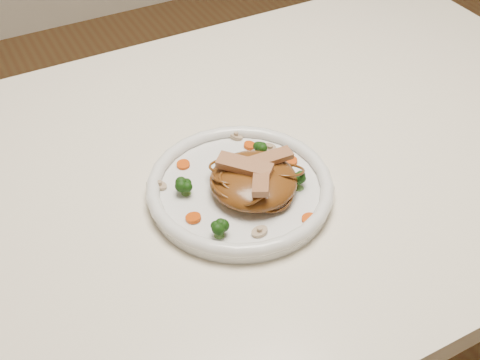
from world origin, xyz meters
name	(u,v)px	position (x,y,z in m)	size (l,w,h in m)	color
table	(271,194)	(0.00, 0.00, 0.65)	(1.20, 0.80, 0.75)	#F2E4CD
plate	(240,191)	(-0.10, -0.07, 0.76)	(0.26, 0.26, 0.02)	white
noodle_mound	(253,180)	(-0.08, -0.09, 0.78)	(0.12, 0.12, 0.04)	brown
chicken_a	(271,158)	(-0.05, -0.08, 0.81)	(0.06, 0.02, 0.01)	tan
chicken_b	(245,166)	(-0.09, -0.08, 0.81)	(0.08, 0.02, 0.01)	tan
chicken_c	(261,179)	(-0.09, -0.11, 0.81)	(0.07, 0.02, 0.01)	tan
broccoli_0	(261,148)	(-0.04, -0.03, 0.78)	(0.03, 0.03, 0.03)	#16380B
broccoli_1	(186,186)	(-0.17, -0.05, 0.78)	(0.02, 0.02, 0.03)	#16380B
broccoli_2	(219,229)	(-0.16, -0.14, 0.78)	(0.02, 0.02, 0.03)	#16380B
broccoli_3	(300,181)	(-0.02, -0.11, 0.78)	(0.02, 0.02, 0.03)	#16380B
carrot_0	(250,145)	(-0.04, 0.00, 0.77)	(0.02, 0.02, 0.01)	#C73F07
carrot_1	(193,218)	(-0.18, -0.10, 0.77)	(0.02, 0.02, 0.01)	#C73F07
carrot_2	(291,161)	(-0.01, -0.06, 0.77)	(0.02, 0.02, 0.01)	#C73F07
carrot_3	(183,165)	(-0.15, 0.01, 0.77)	(0.02, 0.02, 0.01)	#C73F07
carrot_4	(309,219)	(-0.05, -0.17, 0.77)	(0.02, 0.02, 0.01)	#C73F07
mushroom_0	(259,232)	(-0.12, -0.16, 0.77)	(0.02, 0.02, 0.01)	#C0B290
mushroom_1	(270,149)	(-0.02, -0.02, 0.77)	(0.03, 0.03, 0.01)	#C0B290
mushroom_2	(160,186)	(-0.20, -0.02, 0.77)	(0.02, 0.02, 0.01)	#C0B290
mushroom_3	(236,136)	(-0.05, 0.03, 0.77)	(0.02, 0.02, 0.01)	#C0B290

